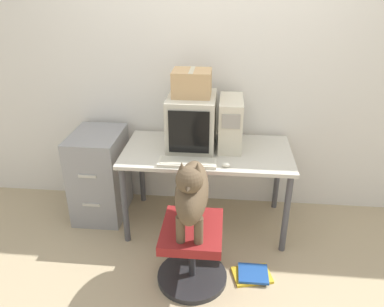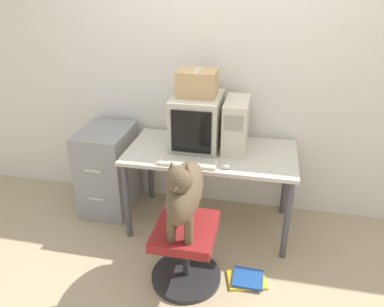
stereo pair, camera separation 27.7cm
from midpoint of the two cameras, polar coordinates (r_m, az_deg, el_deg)
The scene contains 12 objects.
ground_plane at distance 3.17m, azimuth 4.12°, elevation -14.43°, with size 12.00×12.00×0.00m, color tan.
wall_back at distance 3.30m, azimuth 6.85°, elevation 12.56°, with size 8.00×0.05×2.60m.
desk at distance 3.12m, azimuth 5.44°, elevation -1.04°, with size 1.39×0.73×0.73m.
crt_monitor at distance 3.09m, azimuth 3.37°, elevation 4.86°, with size 0.38×0.49×0.44m.
pc_tower at distance 3.09m, azimuth 9.28°, elevation 4.32°, with size 0.19×0.42×0.41m.
keyboard at distance 2.86m, azimuth 2.17°, elevation -1.41°, with size 0.45×0.16×0.03m.
computer_mouse at distance 2.81m, azimuth 8.05°, elevation -2.06°, with size 0.06×0.05×0.04m.
office_chair at distance 2.75m, azimuth 2.04°, elevation -14.69°, with size 0.51×0.51×0.47m.
dog at distance 2.43m, azimuth 2.13°, elevation -5.85°, with size 0.22×0.59×0.58m.
filing_cabinet at distance 3.52m, azimuth -10.46°, elevation -2.53°, with size 0.43×0.57×0.80m.
cardboard_box at distance 2.99m, azimuth 3.54°, elevation 10.63°, with size 0.30×0.26×0.21m.
book_stack_floor at distance 2.94m, azimuth 11.25°, elevation -18.36°, with size 0.32×0.26×0.04m.
Camera 2 is at (0.42, -2.39, 2.04)m, focal length 35.00 mm.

